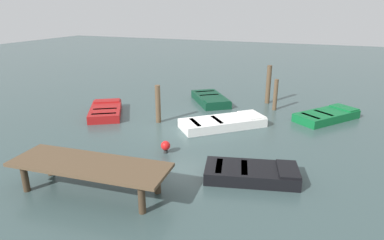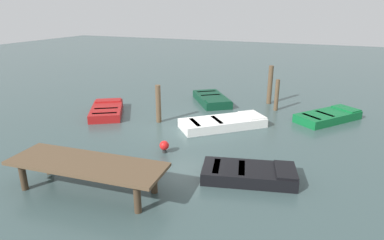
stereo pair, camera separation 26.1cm
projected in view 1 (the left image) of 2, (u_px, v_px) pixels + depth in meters
ground_plane at (192, 127)px, 15.26m from camera, size 80.00×80.00×0.00m
dock_segment at (90, 167)px, 9.66m from camera, size 4.88×1.91×0.95m
rowboat_dark_green at (210, 99)px, 19.11m from camera, size 3.07×3.45×0.46m
rowboat_white at (223, 122)px, 15.22m from camera, size 3.88×3.68×0.46m
rowboat_green at (327, 115)px, 16.20m from camera, size 3.14×3.46×0.46m
rowboat_black at (252, 173)px, 10.61m from camera, size 3.18×2.02×0.46m
rowboat_red at (106, 111)px, 16.96m from camera, size 2.84×3.33×0.46m
mooring_piling_center at (268, 85)px, 18.74m from camera, size 0.26×0.26×2.18m
mooring_piling_mid_left at (158, 104)px, 15.63m from camera, size 0.25×0.25×1.82m
mooring_piling_near_left at (275, 95)px, 17.56m from camera, size 0.22×0.22×1.67m
marker_buoy at (166, 146)px, 12.48m from camera, size 0.36×0.36×0.48m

